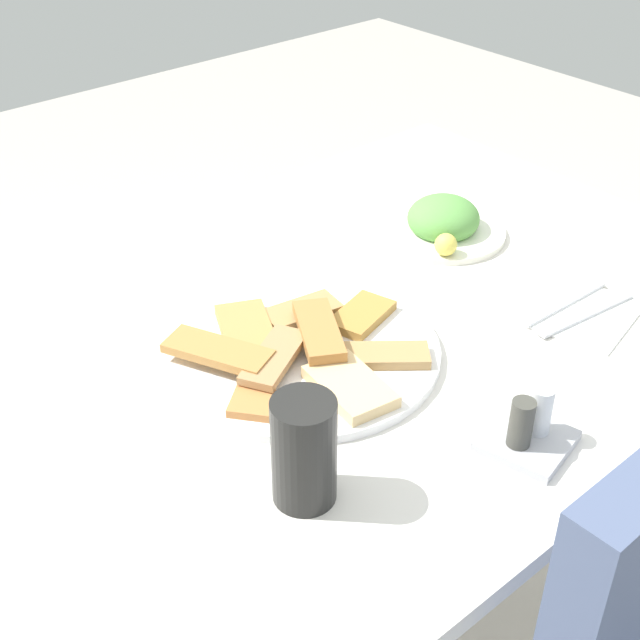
# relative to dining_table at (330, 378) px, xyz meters

# --- Properties ---
(dining_table) EXTENTS (1.24, 0.83, 0.75)m
(dining_table) POSITION_rel_dining_table_xyz_m (0.00, 0.00, 0.00)
(dining_table) COLOR silver
(dining_table) RESTS_ON ground_plane
(pide_platter) EXTENTS (0.34, 0.34, 0.04)m
(pide_platter) POSITION_rel_dining_table_xyz_m (0.07, 0.02, 0.09)
(pide_platter) COLOR white
(pide_platter) RESTS_ON dining_table
(salad_plate_greens) EXTENTS (0.19, 0.19, 0.07)m
(salad_plate_greens) POSITION_rel_dining_table_xyz_m (-0.30, -0.08, 0.10)
(salad_plate_greens) COLOR white
(salad_plate_greens) RESTS_ON dining_table
(soda_can) EXTENTS (0.08, 0.08, 0.12)m
(soda_can) POSITION_rel_dining_table_xyz_m (0.22, 0.21, 0.14)
(soda_can) COLOR black
(soda_can) RESTS_ON dining_table
(paper_napkin) EXTENTS (0.18, 0.18, 0.00)m
(paper_napkin) POSITION_rel_dining_table_xyz_m (-0.28, 0.18, 0.08)
(paper_napkin) COLOR white
(paper_napkin) RESTS_ON dining_table
(fork) EXTENTS (0.17, 0.02, 0.00)m
(fork) POSITION_rel_dining_table_xyz_m (-0.28, 0.16, 0.08)
(fork) COLOR silver
(fork) RESTS_ON paper_napkin
(spoon) EXTENTS (0.17, 0.03, 0.00)m
(spoon) POSITION_rel_dining_table_xyz_m (-0.28, 0.20, 0.08)
(spoon) COLOR silver
(spoon) RESTS_ON paper_napkin
(condiment_caddy) EXTENTS (0.11, 0.11, 0.07)m
(condiment_caddy) POSITION_rel_dining_table_xyz_m (-0.02, 0.31, 0.10)
(condiment_caddy) COLOR #B2B2B7
(condiment_caddy) RESTS_ON dining_table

